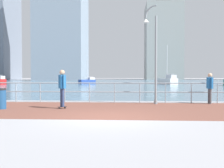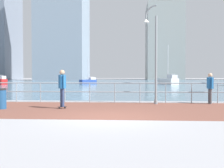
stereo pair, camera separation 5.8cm
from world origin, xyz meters
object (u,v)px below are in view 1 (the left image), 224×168
(trash_bin, at_px, (1,99))
(sailboat_navy, at_px, (167,81))
(sailboat_yellow, at_px, (88,81))
(skateboarder, at_px, (62,85))
(bystander, at_px, (210,86))
(lamppost, at_px, (153,49))

(trash_bin, xyz_separation_m, sailboat_navy, (12.40, 36.00, 0.18))
(sailboat_navy, relative_size, sailboat_yellow, 1.42)
(skateboarder, xyz_separation_m, sailboat_navy, (9.69, 35.70, -0.41))
(trash_bin, bearing_deg, bystander, 16.06)
(lamppost, bearing_deg, bystander, 3.84)
(skateboarder, distance_m, bystander, 7.76)
(bystander, relative_size, sailboat_navy, 0.24)
(lamppost, distance_m, trash_bin, 7.87)
(trash_bin, bearing_deg, sailboat_navy, 70.99)
(skateboarder, distance_m, trash_bin, 2.79)
(sailboat_yellow, bearing_deg, bystander, -72.13)
(sailboat_navy, bearing_deg, trash_bin, -109.01)
(bystander, height_order, sailboat_yellow, sailboat_yellow)
(lamppost, height_order, skateboarder, lamppost)
(bystander, relative_size, trash_bin, 1.76)
(bystander, distance_m, sailboat_navy, 33.20)
(lamppost, xyz_separation_m, bystander, (3.04, 0.20, -1.93))
(bystander, xyz_separation_m, sailboat_yellow, (-12.17, 37.75, -0.50))
(sailboat_navy, bearing_deg, bystander, -94.10)
(bystander, xyz_separation_m, trash_bin, (-10.03, -2.89, -0.49))
(trash_bin, bearing_deg, skateboarder, 6.41)
(skateboarder, distance_m, sailboat_yellow, 40.63)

